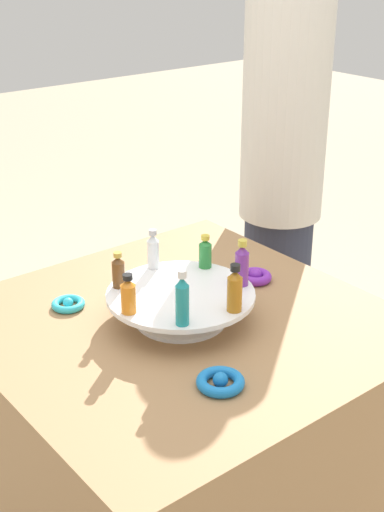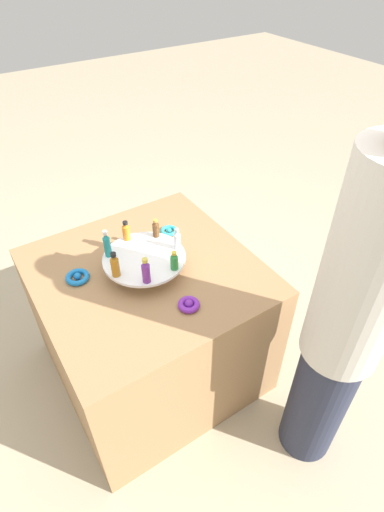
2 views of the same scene
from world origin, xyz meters
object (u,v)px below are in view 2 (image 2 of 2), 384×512
at_px(bottle_teal, 107,245).
at_px(bottle_purple, 146,271).
at_px(display_stand, 145,261).
at_px(ribbon_bow_teal, 169,231).
at_px(bottle_amber, 115,265).
at_px(person_figure, 347,324).
at_px(ribbon_bow_purple, 189,304).
at_px(bottle_green, 174,261).
at_px(ribbon_bow_blue, 78,277).
at_px(bottle_brown, 156,229).
at_px(bottle_orange, 126,231).
at_px(bottle_clear, 177,240).

height_order(bottle_teal, bottle_purple, bottle_teal).
bearing_deg(display_stand, bottle_purple, 156.46).
height_order(bottle_teal, ribbon_bow_teal, bottle_teal).
height_order(bottle_purple, ribbon_bow_teal, bottle_purple).
bearing_deg(bottle_purple, bottle_amber, 40.75).
xyz_separation_m(display_stand, person_figure, (-0.73, -0.40, 0.06)).
relative_size(bottle_purple, ribbon_bow_purple, 1.32).
height_order(bottle_green, ribbon_bow_blue, bottle_green).
height_order(display_stand, ribbon_bow_teal, display_stand).
relative_size(ribbon_bow_purple, ribbon_bow_teal, 1.06).
xyz_separation_m(bottle_brown, ribbon_bow_teal, (0.08, -0.11, -0.11)).
relative_size(bottle_green, bottle_orange, 0.92).
bearing_deg(bottle_purple, bottle_clear, -62.11).
distance_m(bottle_green, ribbon_bow_blue, 0.43).
bearing_deg(bottle_clear, ribbon_bow_purple, 157.67).
bearing_deg(ribbon_bow_purple, bottle_teal, 23.67).
relative_size(display_stand, bottle_teal, 2.74).
height_order(ribbon_bow_teal, person_figure, person_figure).
bearing_deg(bottle_orange, ribbon_bow_teal, -82.93).
xyz_separation_m(ribbon_bow_blue, person_figure, (-0.84, -0.66, 0.10)).
distance_m(bottle_green, bottle_orange, 0.29).
bearing_deg(ribbon_bow_teal, ribbon_bow_blue, 98.52).
bearing_deg(bottle_amber, bottle_brown, -62.11).
bearing_deg(bottle_orange, bottle_purple, 169.32).
xyz_separation_m(bottle_clear, bottle_orange, (0.18, 0.15, -0.00)).
bearing_deg(bottle_teal, bottle_clear, -113.54).
distance_m(display_stand, bottle_amber, 0.17).
xyz_separation_m(bottle_green, bottle_brown, (0.23, -0.04, 0.00)).
xyz_separation_m(bottle_clear, ribbon_bow_teal, (0.21, -0.08, -0.11)).
relative_size(bottle_amber, ribbon_bow_teal, 1.36).
distance_m(bottle_amber, bottle_purple, 0.13).
bearing_deg(ribbon_bow_blue, bottle_clear, -107.77).
relative_size(display_stand, bottle_clear, 3.41).
relative_size(bottle_green, bottle_brown, 0.96).
distance_m(bottle_brown, person_figure, 0.88).
relative_size(bottle_orange, person_figure, 0.06).
bearing_deg(bottle_orange, ribbon_bow_blue, 99.79).
relative_size(bottle_brown, ribbon_bow_purple, 1.02).
relative_size(bottle_amber, bottle_brown, 1.26).
height_order(bottle_purple, bottle_green, bottle_purple).
bearing_deg(bottle_teal, ribbon_bow_purple, -156.33).
distance_m(bottle_amber, bottle_orange, 0.24).
bearing_deg(bottle_teal, ribbon_bow_blue, 83.79).
relative_size(bottle_teal, ribbon_bow_teal, 1.55).
bearing_deg(display_stand, bottle_amber, 105.03).
height_order(display_stand, bottle_green, bottle_green).
xyz_separation_m(bottle_purple, ribbon_bow_blue, (0.24, 0.21, -0.12)).
distance_m(bottle_teal, bottle_brown, 0.24).
bearing_deg(bottle_purple, bottle_brown, -36.40).
xyz_separation_m(display_stand, ribbon_bow_blue, (0.11, 0.27, -0.04)).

